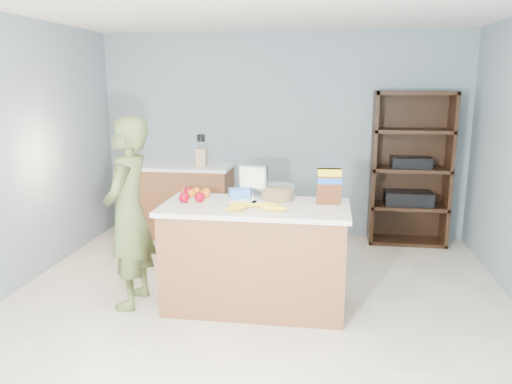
# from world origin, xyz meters

# --- Properties ---
(floor) EXTENTS (4.50, 5.00, 0.02)m
(floor) POSITION_xyz_m (0.00, 0.00, 0.00)
(floor) COLOR beige
(floor) RESTS_ON ground
(walls) EXTENTS (4.52, 5.02, 2.51)m
(walls) POSITION_xyz_m (0.00, 0.00, 1.65)
(walls) COLOR gray
(walls) RESTS_ON ground
(counter_peninsula) EXTENTS (1.56, 0.76, 0.90)m
(counter_peninsula) POSITION_xyz_m (0.00, 0.30, 0.42)
(counter_peninsula) COLOR brown
(counter_peninsula) RESTS_ON ground
(back_cabinet) EXTENTS (1.24, 0.62, 0.90)m
(back_cabinet) POSITION_xyz_m (-1.20, 2.20, 0.45)
(back_cabinet) COLOR brown
(back_cabinet) RESTS_ON ground
(shelving_unit) EXTENTS (0.90, 0.40, 1.80)m
(shelving_unit) POSITION_xyz_m (1.55, 2.35, 0.86)
(shelving_unit) COLOR black
(shelving_unit) RESTS_ON ground
(person) EXTENTS (0.40, 0.60, 1.63)m
(person) POSITION_xyz_m (-1.07, 0.19, 0.82)
(person) COLOR #4D5B2D
(person) RESTS_ON ground
(knife_block) EXTENTS (0.12, 0.10, 0.31)m
(knife_block) POSITION_xyz_m (-0.93, 2.12, 1.02)
(knife_block) COLOR tan
(knife_block) RESTS_ON back_cabinet
(envelopes) EXTENTS (0.41, 0.17, 0.00)m
(envelopes) POSITION_xyz_m (-0.02, 0.40, 0.90)
(envelopes) COLOR white
(envelopes) RESTS_ON counter_peninsula
(bananas) EXTENTS (0.50, 0.27, 0.05)m
(bananas) POSITION_xyz_m (0.02, 0.15, 0.92)
(bananas) COLOR yellow
(bananas) RESTS_ON counter_peninsula
(apples) EXTENTS (0.25, 0.32, 0.09)m
(apples) POSITION_xyz_m (-0.58, 0.38, 0.94)
(apples) COLOR maroon
(apples) RESTS_ON counter_peninsula
(oranges) EXTENTS (0.27, 0.19, 0.07)m
(oranges) POSITION_xyz_m (-0.55, 0.54, 0.93)
(oranges) COLOR orange
(oranges) RESTS_ON counter_peninsula
(blue_carton) EXTENTS (0.21, 0.17, 0.08)m
(blue_carton) POSITION_xyz_m (-0.18, 0.56, 0.94)
(blue_carton) COLOR blue
(blue_carton) RESTS_ON counter_peninsula
(salad_bowl) EXTENTS (0.30, 0.30, 0.13)m
(salad_bowl) POSITION_xyz_m (0.17, 0.52, 0.96)
(salad_bowl) COLOR #267219
(salad_bowl) RESTS_ON counter_peninsula
(tv) EXTENTS (0.28, 0.13, 0.28)m
(tv) POSITION_xyz_m (-0.07, 0.62, 1.06)
(tv) COLOR silver
(tv) RESTS_ON counter_peninsula
(cereal_box) EXTENTS (0.21, 0.09, 0.30)m
(cereal_box) POSITION_xyz_m (0.60, 0.43, 1.07)
(cereal_box) COLOR #592B14
(cereal_box) RESTS_ON counter_peninsula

